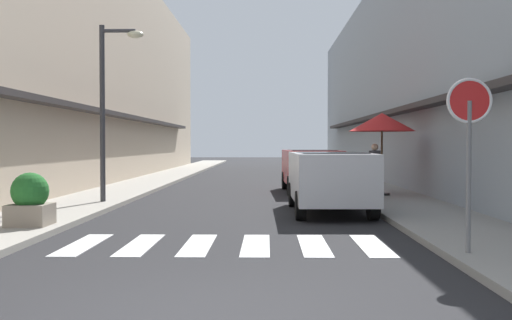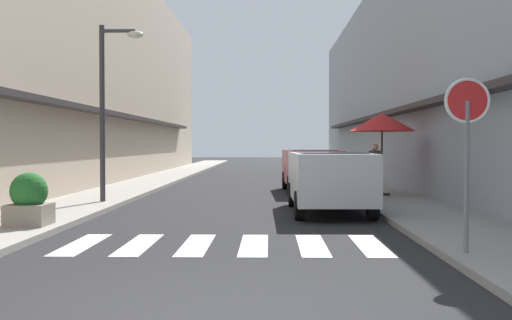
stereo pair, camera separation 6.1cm
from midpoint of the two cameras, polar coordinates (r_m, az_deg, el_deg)
ground_plane at (r=24.60m, az=-0.55°, el=-2.37°), size 103.68×103.68×0.00m
sidewalk_left at (r=25.09m, az=-10.47°, el=-2.19°), size 2.21×65.98×0.12m
sidewalk_right at (r=24.85m, az=9.47°, el=-2.22°), size 2.21×65.98×0.12m
building_row_left at (r=27.49m, az=-17.41°, el=8.44°), size 5.50×44.41×10.03m
building_row_right at (r=27.03m, az=16.72°, el=7.38°), size 5.50×44.41×8.93m
crosswalk at (r=10.07m, az=-2.92°, el=-7.97°), size 5.20×2.20×0.01m
parked_car_near at (r=14.76m, az=6.79°, el=-1.39°), size 1.86×4.40×1.47m
parked_car_mid at (r=20.98m, az=5.09°, el=-0.53°), size 1.93×4.36×1.47m
round_street_sign at (r=9.11m, az=19.18°, el=3.64°), size 0.65×0.07×2.48m
street_lamp at (r=16.84m, az=-13.64°, el=6.19°), size 1.19×0.28×4.72m
cafe_umbrella at (r=18.78m, az=11.64°, el=3.45°), size 2.00×2.00×2.48m
planter_corner at (r=12.33m, az=-20.57°, el=-3.56°), size 0.75×0.75×1.01m
pedestrian_walking_near at (r=18.29m, az=10.97°, el=-0.82°), size 0.34×0.34×1.56m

